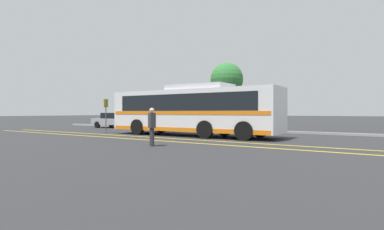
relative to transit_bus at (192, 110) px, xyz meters
The scene contains 10 objects.
ground_plane 1.78m from the transit_bus, ahead, with size 220.00×220.00×0.00m, color #2D2D30.
lane_strip_0 2.72m from the transit_bus, 90.37° to the right, with size 0.20×30.95×0.01m, color gold.
lane_strip_1 3.95m from the transit_bus, 90.23° to the right, with size 0.20×30.95×0.01m, color gold.
curb_strip 5.78m from the transit_bus, 90.15° to the left, with size 38.95×0.36×0.15m, color #99999E.
transit_bus is the anchor object (origin of this frame).
parked_car_0 11.98m from the transit_bus, 160.25° to the left, with size 4.32×2.22×1.40m.
parked_car_1 6.73m from the transit_bus, 145.18° to the left, with size 4.22×2.14×1.59m.
pedestrian_0 5.93m from the transit_bus, 74.24° to the right, with size 0.47×0.41×1.64m.
bus_stop_sign 6.83m from the transit_bus, behind, with size 0.07×0.40×2.43m.
tree_1 10.07m from the transit_bus, 103.55° to the left, with size 3.01×3.01×6.00m.
Camera 1 is at (9.22, -15.50, 1.46)m, focal length 28.00 mm.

